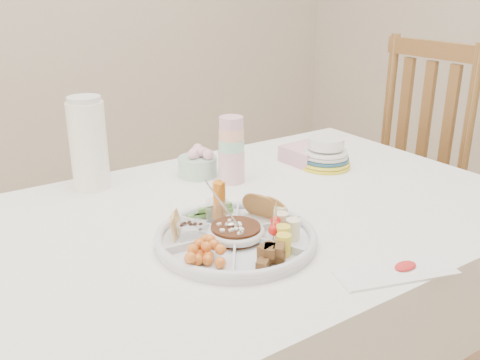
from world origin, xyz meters
TOP-DOWN VIEW (x-y plane):
  - dining_table at (0.00, 0.00)m, footprint 1.52×1.02m
  - chair at (0.82, 0.23)m, footprint 0.48×0.48m
  - party_tray at (-0.16, -0.14)m, footprint 0.42×0.42m
  - bean_dip at (-0.16, -0.14)m, footprint 0.13×0.13m
  - tortillas at (-0.04, -0.09)m, footprint 0.12×0.12m
  - carrot_cucumber at (-0.14, -0.01)m, footprint 0.13×0.13m
  - pita_raisins at (-0.26, -0.07)m, footprint 0.11×0.11m
  - cherries at (-0.28, -0.19)m, footprint 0.12×0.12m
  - granola_chunks at (-0.17, -0.27)m, footprint 0.11×0.11m
  - banana_tomato at (-0.05, -0.22)m, footprint 0.12×0.12m
  - cup_stack at (0.06, 0.21)m, footprint 0.10×0.10m
  - thermos at (-0.31, 0.41)m, footprint 0.13×0.13m
  - flower_bowl at (0.00, 0.32)m, footprint 0.14×0.14m
  - napkin_stack at (0.39, 0.23)m, footprint 0.17×0.15m
  - plate_stack at (0.40, 0.15)m, footprint 0.20×0.20m
  - placemat at (0.05, -0.45)m, footprint 0.28×0.17m

SIDE VIEW (x-z plane):
  - dining_table at x=0.00m, z-range 0.00..0.76m
  - chair at x=0.82m, z-range 0.00..1.14m
  - placemat at x=0.05m, z-range 0.76..0.76m
  - party_tray at x=-0.16m, z-range 0.76..0.80m
  - napkin_stack at x=0.39m, z-range 0.76..0.81m
  - bean_dip at x=-0.16m, z-range 0.77..0.81m
  - cherries at x=-0.28m, z-range 0.77..0.82m
  - granola_chunks at x=-0.17m, z-range 0.77..0.82m
  - tortillas at x=-0.04m, z-range 0.77..0.83m
  - pita_raisins at x=-0.26m, z-range 0.77..0.83m
  - flower_bowl at x=0.00m, z-range 0.76..0.85m
  - plate_stack at x=0.40m, z-range 0.76..0.87m
  - banana_tomato at x=-0.05m, z-range 0.77..0.86m
  - carrot_cucumber at x=-0.14m, z-range 0.77..0.87m
  - cup_stack at x=0.06m, z-range 0.76..0.98m
  - thermos at x=-0.31m, z-range 0.76..1.04m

